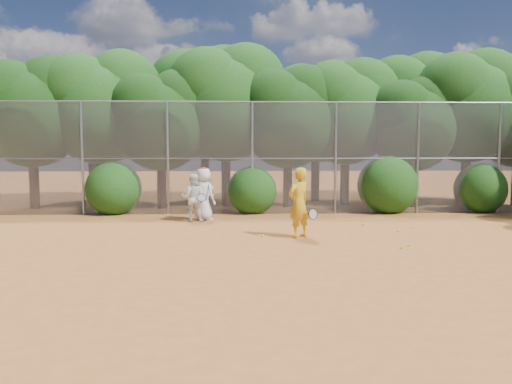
{
  "coord_description": "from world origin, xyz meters",
  "views": [
    {
      "loc": [
        -1.56,
        -11.82,
        2.35
      ],
      "look_at": [
        -1.0,
        2.5,
        1.1
      ],
      "focal_mm": 35.0,
      "sensor_mm": 36.0,
      "label": 1
    }
  ],
  "objects": [
    {
      "name": "ball_1",
      "position": [
        3.6,
        2.6,
        0.03
      ],
      "size": [
        0.07,
        0.07,
        0.07
      ],
      "primitive_type": "sphere",
      "color": "yellow",
      "rests_on": "ground"
    },
    {
      "name": "tree_10",
      "position": [
        -2.93,
        11.05,
        4.63
      ],
      "size": [
        5.15,
        4.48,
        7.06
      ],
      "color": "black",
      "rests_on": "ground"
    },
    {
      "name": "bush_2",
      "position": [
        4.0,
        6.3,
        1.1
      ],
      "size": [
        2.2,
        2.2,
        2.2
      ],
      "primitive_type": "sphere",
      "color": "#144110",
      "rests_on": "ground"
    },
    {
      "name": "bush_1",
      "position": [
        -1.0,
        6.3,
        0.9
      ],
      "size": [
        1.8,
        1.8,
        1.8
      ],
      "primitive_type": "sphere",
      "color": "#144110",
      "rests_on": "ground"
    },
    {
      "name": "tree_5",
      "position": [
        3.06,
        9.04,
        4.05
      ],
      "size": [
        4.51,
        3.92,
        6.17
      ],
      "color": "black",
      "rests_on": "ground"
    },
    {
      "name": "bush_0",
      "position": [
        -6.0,
        6.3,
        1.0
      ],
      "size": [
        2.0,
        2.0,
        2.0
      ],
      "primitive_type": "sphere",
      "color": "#144110",
      "rests_on": "ground"
    },
    {
      "name": "ball_2",
      "position": [
        2.29,
        -0.42,
        0.03
      ],
      "size": [
        0.07,
        0.07,
        0.07
      ],
      "primitive_type": "sphere",
      "color": "yellow",
      "rests_on": "ground"
    },
    {
      "name": "tree_11",
      "position": [
        2.06,
        10.64,
        4.16
      ],
      "size": [
        4.64,
        4.03,
        6.35
      ],
      "color": "black",
      "rests_on": "ground"
    },
    {
      "name": "tree_12",
      "position": [
        6.56,
        11.24,
        4.51
      ],
      "size": [
        5.02,
        4.37,
        6.88
      ],
      "color": "black",
      "rests_on": "ground"
    },
    {
      "name": "ball_4",
      "position": [
        -0.87,
        1.29,
        0.03
      ],
      "size": [
        0.07,
        0.07,
        0.07
      ],
      "primitive_type": "sphere",
      "color": "yellow",
      "rests_on": "ground"
    },
    {
      "name": "tree_1",
      "position": [
        -6.94,
        8.54,
        4.16
      ],
      "size": [
        4.64,
        4.03,
        6.35
      ],
      "color": "black",
      "rests_on": "ground"
    },
    {
      "name": "tree_0",
      "position": [
        -9.44,
        8.04,
        3.93
      ],
      "size": [
        4.38,
        3.81,
        6.0
      ],
      "color": "black",
      "rests_on": "ground"
    },
    {
      "name": "tree_3",
      "position": [
        -1.94,
        8.84,
        4.4
      ],
      "size": [
        4.89,
        4.26,
        6.7
      ],
      "color": "black",
      "rests_on": "ground"
    },
    {
      "name": "player_yellow",
      "position": [
        0.08,
        1.16,
        0.93
      ],
      "size": [
        0.9,
        0.77,
        1.86
      ],
      "rotation": [
        0.0,
        0.0,
        3.83
      ],
      "color": "gold",
      "rests_on": "ground"
    },
    {
      "name": "tree_9",
      "position": [
        -7.94,
        10.84,
        4.34
      ],
      "size": [
        4.83,
        4.2,
        6.62
      ],
      "color": "black",
      "rests_on": "ground"
    },
    {
      "name": "bush_3",
      "position": [
        7.5,
        6.3,
        0.95
      ],
      "size": [
        1.9,
        1.9,
        1.9
      ],
      "primitive_type": "sphere",
      "color": "#144110",
      "rests_on": "ground"
    },
    {
      "name": "tree_6",
      "position": [
        5.55,
        8.03,
        3.47
      ],
      "size": [
        3.86,
        3.36,
        5.29
      ],
      "color": "black",
      "rests_on": "ground"
    },
    {
      "name": "player_white",
      "position": [
        -2.97,
        4.22,
        0.77
      ],
      "size": [
        0.85,
        0.72,
        1.54
      ],
      "rotation": [
        0.0,
        0.0,
        3.1
      ],
      "color": "white",
      "rests_on": "ground"
    },
    {
      "name": "ground",
      "position": [
        0.0,
        0.0,
        0.0
      ],
      "size": [
        80.0,
        80.0,
        0.0
      ],
      "primitive_type": "plane",
      "color": "#A65B25",
      "rests_on": "ground"
    },
    {
      "name": "player_teen",
      "position": [
        -2.63,
        4.47,
        0.87
      ],
      "size": [
        0.99,
        0.97,
        1.75
      ],
      "rotation": [
        0.0,
        0.0,
        2.39
      ],
      "color": "white",
      "rests_on": "ground"
    },
    {
      "name": "tree_4",
      "position": [
        0.55,
        8.24,
        3.76
      ],
      "size": [
        4.19,
        3.64,
        5.73
      ],
      "color": "black",
      "rests_on": "ground"
    },
    {
      "name": "ball_0",
      "position": [
        2.98,
        1.89,
        0.03
      ],
      "size": [
        0.07,
        0.07,
        0.07
      ],
      "primitive_type": "sphere",
      "color": "yellow",
      "rests_on": "ground"
    },
    {
      "name": "ball_3",
      "position": [
        2.58,
        -0.14,
        0.03
      ],
      "size": [
        0.07,
        0.07,
        0.07
      ],
      "primitive_type": "sphere",
      "color": "yellow",
      "rests_on": "ground"
    },
    {
      "name": "tree_2",
      "position": [
        -4.45,
        7.83,
        3.58
      ],
      "size": [
        3.99,
        3.47,
        5.47
      ],
      "color": "black",
      "rests_on": "ground"
    },
    {
      "name": "tree_7",
      "position": [
        8.06,
        8.64,
        4.28
      ],
      "size": [
        4.77,
        4.14,
        6.53
      ],
      "color": "black",
      "rests_on": "ground"
    },
    {
      "name": "ball_5",
      "position": [
        2.29,
        3.13,
        0.03
      ],
      "size": [
        0.07,
        0.07,
        0.07
      ],
      "primitive_type": "sphere",
      "color": "yellow",
      "rests_on": "ground"
    },
    {
      "name": "fence_back",
      "position": [
        -0.12,
        6.0,
        2.05
      ],
      "size": [
        20.05,
        0.09,
        4.03
      ],
      "color": "gray",
      "rests_on": "ground"
    }
  ]
}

